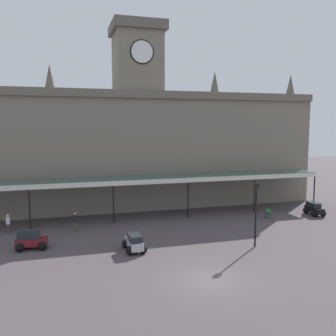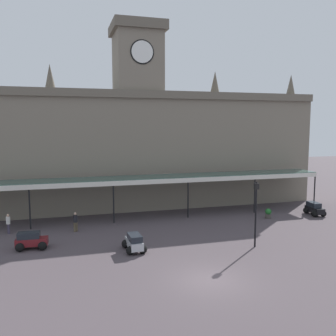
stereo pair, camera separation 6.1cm
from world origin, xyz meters
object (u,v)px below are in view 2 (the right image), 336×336
victorian_lamppost (256,207)px  planter_by_canopy (268,213)px  car_silver_estate (134,243)px  pedestrian_beside_cars (8,223)px  pedestrian_crossing_forecourt (75,221)px  car_black_estate (314,209)px  car_maroon_estate (31,241)px

victorian_lamppost → planter_by_canopy: (5.52, 7.21, -2.58)m
car_silver_estate → pedestrian_beside_cars: size_ratio=1.37×
pedestrian_crossing_forecourt → planter_by_canopy: bearing=-1.8°
car_silver_estate → pedestrian_crossing_forecourt: 7.29m
pedestrian_beside_cars → car_black_estate: bearing=-3.3°
car_silver_estate → pedestrian_beside_cars: 11.77m
victorian_lamppost → planter_by_canopy: 9.44m
pedestrian_crossing_forecourt → victorian_lamppost: victorian_lamppost is taller
pedestrian_crossing_forecourt → victorian_lamppost: size_ratio=0.34×
car_silver_estate → planter_by_canopy: bearing=21.2°
car_maroon_estate → car_black_estate: bearing=6.3°
car_black_estate → car_silver_estate: size_ratio=1.02×
pedestrian_crossing_forecourt → planter_by_canopy: (18.27, -0.57, -0.42)m
pedestrian_crossing_forecourt → victorian_lamppost: (12.75, -7.78, 2.16)m
car_black_estate → car_maroon_estate: bearing=-173.7°
car_silver_estate → car_maroon_estate: bearing=160.8°
car_silver_estate → pedestrian_crossing_forecourt: pedestrian_crossing_forecourt is taller
car_maroon_estate → victorian_lamppost: bearing=-14.5°
car_black_estate → pedestrian_crossing_forecourt: bearing=178.3°
car_black_estate → pedestrian_crossing_forecourt: (-23.48, 0.69, 0.34)m
car_black_estate → car_silver_estate: (-19.57, -5.45, 0.00)m
pedestrian_beside_cars → pedestrian_crossing_forecourt: 5.53m
car_maroon_estate → pedestrian_beside_cars: size_ratio=1.38×
planter_by_canopy → car_maroon_estate: bearing=-171.9°
planter_by_canopy → victorian_lamppost: bearing=-127.4°
car_silver_estate → pedestrian_crossing_forecourt: bearing=122.5°
pedestrian_beside_cars → planter_by_canopy: 23.76m
pedestrian_crossing_forecourt → planter_by_canopy: 18.28m
car_maroon_estate → car_silver_estate: (7.19, -2.51, 0.00)m
car_maroon_estate → planter_by_canopy: (21.55, 3.06, -0.07)m
planter_by_canopy → car_silver_estate: bearing=-158.8°
car_maroon_estate → pedestrian_crossing_forecourt: pedestrian_crossing_forecourt is taller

